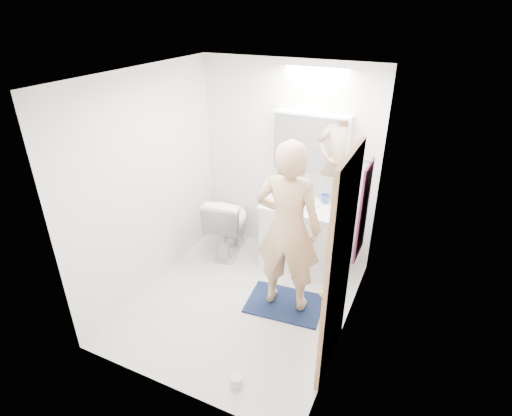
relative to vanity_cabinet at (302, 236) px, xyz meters
The scene contains 23 objects.
floor 1.09m from the vanity_cabinet, 108.85° to the right, with size 2.50×2.50×0.00m, color silver.
ceiling 2.25m from the vanity_cabinet, 108.85° to the right, with size 2.50×2.50×0.00m, color white.
wall_back 0.92m from the vanity_cabinet, 139.14° to the left, with size 2.50×2.50×0.00m, color white.
wall_front 2.38m from the vanity_cabinet, 98.46° to the right, with size 2.50×2.50×0.00m, color white.
wall_left 1.91m from the vanity_cabinet, 145.98° to the right, with size 2.50×2.50×0.00m, color white.
wall_right 1.48m from the vanity_cabinet, 51.40° to the right, with size 2.50×2.50×0.00m, color white.
vanity_cabinet is the anchor object (origin of this frame).
countertop 0.41m from the vanity_cabinet, 90.00° to the right, with size 0.95×0.58×0.04m, color white.
sink_basin 0.45m from the vanity_cabinet, 90.00° to the left, with size 0.36×0.36×0.03m, color white.
faucet 0.56m from the vanity_cabinet, 90.00° to the left, with size 0.02×0.02×0.16m, color #B9BABD.
medicine_cabinet 1.13m from the vanity_cabinet, 98.00° to the left, with size 0.88×0.14×0.70m, color white.
mirror_panel 1.12m from the vanity_cabinet, 102.42° to the left, with size 0.84×0.01×0.66m, color silver.
toilet 0.96m from the vanity_cabinet, behind, with size 0.46×0.80×0.82m, color white.
bath_rug 0.90m from the vanity_cabinet, 82.04° to the right, with size 0.80×0.55×0.02m, color #162446.
person 1.00m from the vanity_cabinet, 82.04° to the right, with size 0.66×0.43×1.82m, color tan.
door 1.63m from the vanity_cabinet, 60.29° to the right, with size 0.04×0.80×2.00m, color tan.
door_knob 1.85m from the vanity_cabinet, 66.25° to the right, with size 0.06×0.06×0.06m, color gold.
towel 1.11m from the vanity_cabinet, 29.01° to the right, with size 0.02×0.42×1.00m, color #111937.
towel_hook 1.49m from the vanity_cabinet, 29.43° to the right, with size 0.02×0.02×0.07m, color silver.
soap_bottle_a 0.65m from the vanity_cabinet, 156.51° to the left, with size 0.08×0.08×0.20m, color #C0BF7C.
soap_bottle_b 0.60m from the vanity_cabinet, 141.33° to the left, with size 0.09×0.09×0.19m, color #6092CF.
toothbrush_cup 0.55m from the vanity_cabinet, 37.96° to the left, with size 0.11×0.11×0.10m, color #3B68B2.
toilet_paper_roll 1.99m from the vanity_cabinet, 86.61° to the right, with size 0.11×0.11×0.10m, color white.
Camera 1 is at (1.62, -3.09, 2.95)m, focal length 28.39 mm.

